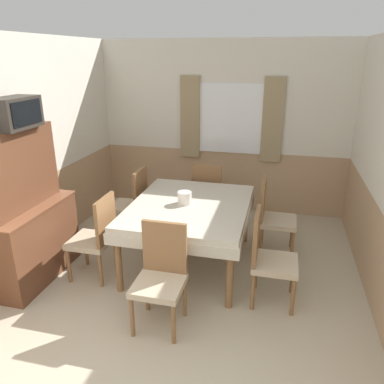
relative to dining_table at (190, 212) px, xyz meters
The scene contains 12 objects.
wall_back 1.97m from the dining_table, 88.06° to the left, with size 4.20×0.10×2.60m.
wall_left 2.01m from the dining_table, 169.38° to the right, with size 0.05×4.77×2.60m.
dining_table is the anchor object (origin of this frame).
chair_right_near 1.07m from the dining_table, 29.13° to the right, with size 0.44×0.44×0.97m.
chair_head_near 1.08m from the dining_table, 90.00° to the right, with size 0.44×0.44×0.97m.
chair_left_far 1.07m from the dining_table, 150.87° to the left, with size 0.44×0.44×0.97m.
chair_head_window 1.08m from the dining_table, 90.00° to the left, with size 0.44×0.44×0.97m.
chair_left_near 1.07m from the dining_table, 150.87° to the right, with size 0.44×0.44×0.97m.
chair_right_far 1.07m from the dining_table, 29.13° to the left, with size 0.44×0.44×0.97m.
sideboard 1.77m from the dining_table, 157.01° to the right, with size 0.46×1.16×1.68m.
tv 2.09m from the dining_table, 158.06° to the right, with size 0.29×0.53×0.31m.
vase 0.18m from the dining_table, behind, with size 0.16×0.16×0.14m.
Camera 1 is at (0.91, -1.31, 2.38)m, focal length 35.00 mm.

